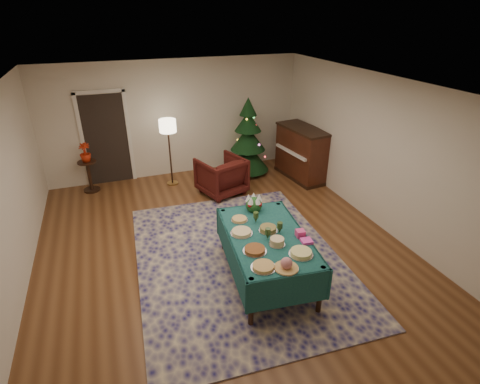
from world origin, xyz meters
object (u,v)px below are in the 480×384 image
object	(u,v)px
side_table	(90,177)
potted_plant	(86,156)
gift_box	(300,233)
armchair	(221,174)
christmas_tree	(248,140)
piano	(302,154)
floor_lamp	(168,130)
buffet_table	(267,244)

from	to	relation	value
side_table	potted_plant	size ratio (longest dim) A/B	1.72
gift_box	side_table	xyz separation A→B (m)	(-2.90, 4.28, -0.46)
gift_box	potted_plant	xyz separation A→B (m)	(-2.90, 4.28, 0.02)
armchair	christmas_tree	xyz separation A→B (m)	(0.95, 0.87, 0.38)
piano	christmas_tree	bearing A→B (deg)	147.64
floor_lamp	side_table	distance (m)	2.03
armchair	gift_box	bearing A→B (deg)	75.16
armchair	buffet_table	bearing A→B (deg)	67.06
armchair	piano	distance (m)	2.06
christmas_tree	piano	world-z (taller)	christmas_tree
armchair	potted_plant	size ratio (longest dim) A/B	2.21
buffet_table	side_table	xyz separation A→B (m)	(-2.46, 4.09, -0.26)
side_table	potted_plant	bearing A→B (deg)	0.00
christmas_tree	gift_box	bearing A→B (deg)	-100.67
potted_plant	armchair	bearing A→B (deg)	-22.29
buffet_table	christmas_tree	size ratio (longest dim) A/B	1.10
floor_lamp	christmas_tree	xyz separation A→B (m)	(1.89, 0.02, -0.46)
potted_plant	piano	bearing A→B (deg)	-11.08
gift_box	christmas_tree	xyz separation A→B (m)	(0.76, 4.05, 0.03)
floor_lamp	potted_plant	distance (m)	1.85
armchair	piano	size ratio (longest dim) A/B	0.61
floor_lamp	christmas_tree	bearing A→B (deg)	0.60
side_table	buffet_table	bearing A→B (deg)	-58.96
buffet_table	floor_lamp	size ratio (longest dim) A/B	1.34
armchair	christmas_tree	world-z (taller)	christmas_tree
buffet_table	floor_lamp	bearing A→B (deg)	100.21
armchair	side_table	bearing A→B (deg)	-40.56
armchair	floor_lamp	size ratio (longest dim) A/B	0.59
buffet_table	potted_plant	bearing A→B (deg)	121.04
potted_plant	piano	xyz separation A→B (m)	(4.76, -0.93, -0.22)
gift_box	potted_plant	bearing A→B (deg)	124.08
armchair	piano	xyz separation A→B (m)	(2.05, 0.18, 0.15)
buffet_table	piano	xyz separation A→B (m)	(2.29, 3.16, -0.00)
gift_box	side_table	distance (m)	5.19
buffet_table	gift_box	size ratio (longest dim) A/B	17.01
gift_box	floor_lamp	world-z (taller)	floor_lamp
side_table	piano	xyz separation A→B (m)	(4.76, -0.93, 0.26)
armchair	floor_lamp	distance (m)	1.52
gift_box	floor_lamp	distance (m)	4.21
piano	armchair	bearing A→B (deg)	-175.03
buffet_table	potted_plant	world-z (taller)	potted_plant
piano	potted_plant	bearing A→B (deg)	168.92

